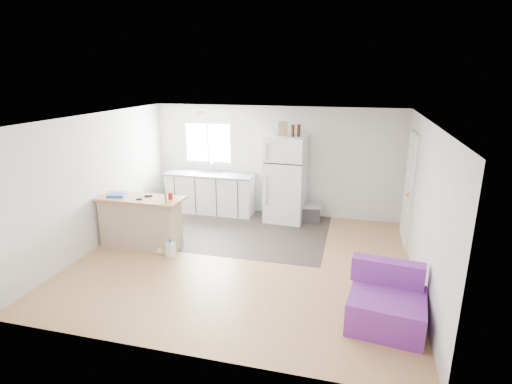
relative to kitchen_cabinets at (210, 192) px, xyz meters
The scene contains 19 objects.
room 2.71m from the kitchen_cabinets, 56.91° to the right, with size 5.51×5.01×2.41m.
vinyl_zone 1.25m from the kitchen_cabinets, 53.22° to the right, with size 4.05×2.50×0.00m, color #382E2A.
window 1.14m from the kitchen_cabinets, 112.80° to the left, with size 1.18×0.06×0.98m.
interior_door 4.23m from the kitchen_cabinets, ahead, with size 0.11×0.92×2.10m.
ceiling_fixture 2.15m from the kitchen_cabinets, 77.25° to the right, with size 0.30×0.30×0.07m, color white.
kitchen_cabinets is the anchor object (origin of this frame).
peninsula 2.19m from the kitchen_cabinets, 104.13° to the right, with size 1.55×0.60×0.95m.
refrigerator 1.81m from the kitchen_cabinets, ahead, with size 0.84×0.80×1.83m.
cooler 2.27m from the kitchen_cabinets, ahead, with size 0.56×0.42×0.40m.
purple_seat 5.06m from the kitchen_cabinets, 43.49° to the right, with size 1.01×0.97×0.75m.
cleaner_jug 2.43m from the kitchen_cabinets, 86.13° to the right, with size 0.17×0.14×0.32m.
mop 2.33m from the kitchen_cabinets, 90.83° to the right, with size 0.27×0.35×1.28m.
red_cup 2.15m from the kitchen_cabinets, 88.33° to the right, with size 0.08×0.08×0.12m, color red.
blue_tray 2.42m from the kitchen_cabinets, 113.94° to the right, with size 0.30×0.22×0.04m, color blue.
tool_a 2.14m from the kitchen_cabinets, 100.90° to the right, with size 0.14×0.05×0.03m, color black.
tool_b 2.35m from the kitchen_cabinets, 101.46° to the right, with size 0.10×0.04×0.03m, color black.
cardboard_box 2.25m from the kitchen_cabinets, ahead, with size 0.20×0.10×0.30m, color tan.
bottle_left 2.41m from the kitchen_cabinets, ahead, with size 0.07×0.07×0.25m, color #341C09.
bottle_right 2.50m from the kitchen_cabinets, ahead, with size 0.07×0.07×0.25m, color #341C09.
Camera 1 is at (1.75, -5.99, 3.06)m, focal length 28.00 mm.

